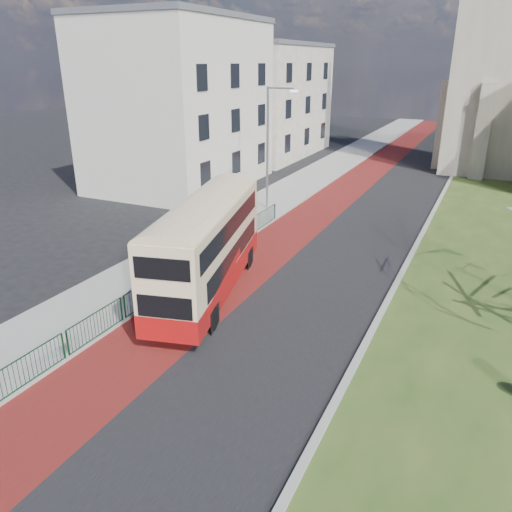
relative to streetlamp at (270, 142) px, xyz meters
The scene contains 11 objects.
ground 19.08m from the streetlamp, 76.42° to the right, with size 160.00×160.00×0.00m, color black.
road_carriageway 7.70m from the streetlamp, 18.88° to the left, with size 9.00×120.00×0.01m, color black.
bus_lane 5.91m from the streetlamp, 32.43° to the left, with size 3.40×120.00×0.01m, color #591414.
pavement_west 5.00m from the streetlamp, 108.07° to the left, with size 4.00×120.00×0.12m, color gray.
kerb_west 5.13m from the streetlamp, 56.03° to the left, with size 0.25×120.00×0.13m, color #999993.
kerb_east 12.07m from the streetlamp, 20.95° to the left, with size 0.25×80.00×0.13m, color #999993.
pedestrian_railing 14.64m from the streetlamp, 84.30° to the right, with size 0.07×24.00×1.12m.
street_block_near 10.62m from the streetlamp, 157.49° to the left, with size 10.30×14.30×13.00m.
street_block_far 22.24m from the streetlamp, 115.76° to the left, with size 10.30×16.30×11.50m.
streetlamp is the anchor object (origin of this frame).
bus 13.96m from the streetlamp, 76.98° to the right, with size 4.66×10.27×4.18m.
Camera 1 is at (9.27, -12.58, 9.64)m, focal length 35.00 mm.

